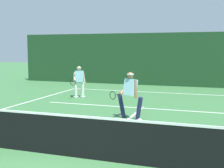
{
  "coord_description": "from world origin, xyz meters",
  "views": [
    {
      "loc": [
        2.85,
        -6.13,
        2.51
      ],
      "look_at": [
        -1.27,
        5.99,
        1.0
      ],
      "focal_mm": 48.6,
      "sensor_mm": 36.0,
      "label": 1
    }
  ],
  "objects": [
    {
      "name": "player_far",
      "position": [
        -3.68,
        7.86,
        0.88
      ],
      "size": [
        0.69,
        0.91,
        1.61
      ],
      "rotation": [
        0.0,
        0.0,
        3.56
      ],
      "color": "silver",
      "rests_on": "ground_plane"
    },
    {
      "name": "ground_plane",
      "position": [
        0.0,
        0.0,
        0.0
      ],
      "size": [
        80.0,
        80.0,
        0.0
      ],
      "primitive_type": "plane",
      "color": "#3A6F3E"
    },
    {
      "name": "tennis_ball_extra",
      "position": [
        -3.9,
        8.62,
        0.03
      ],
      "size": [
        0.07,
        0.07,
        0.07
      ],
      "primitive_type": "sphere",
      "color": "#D1E033",
      "rests_on": "ground_plane"
    },
    {
      "name": "court_line_service",
      "position": [
        0.0,
        6.2,
        0.0
      ],
      "size": [
        8.85,
        0.1,
        0.01
      ],
      "primitive_type": "cube",
      "color": "white",
      "rests_on": "ground_plane"
    },
    {
      "name": "court_line_baseline_far",
      "position": [
        0.0,
        10.92,
        0.0
      ],
      "size": [
        10.86,
        0.1,
        0.01
      ],
      "primitive_type": "cube",
      "color": "white",
      "rests_on": "ground_plane"
    },
    {
      "name": "court_line_centre",
      "position": [
        0.0,
        3.2,
        0.0
      ],
      "size": [
        0.1,
        6.4,
        0.01
      ],
      "primitive_type": "cube",
      "color": "white",
      "rests_on": "ground_plane"
    },
    {
      "name": "back_fence_windscreen",
      "position": [
        0.0,
        14.2,
        1.77
      ],
      "size": [
        21.95,
        0.12,
        3.54
      ],
      "primitive_type": "cube",
      "color": "#1C4022",
      "rests_on": "ground_plane"
    },
    {
      "name": "tennis_net",
      "position": [
        0.0,
        0.0,
        0.51
      ],
      "size": [
        11.9,
        0.09,
        1.08
      ],
      "color": "#1E4723",
      "rests_on": "ground_plane"
    },
    {
      "name": "player_near",
      "position": [
        0.04,
        4.11,
        0.93
      ],
      "size": [
        1.19,
        0.86,
        1.69
      ],
      "rotation": [
        0.0,
        0.0,
        2.7
      ],
      "color": "#1E234C",
      "rests_on": "ground_plane"
    },
    {
      "name": "tennis_ball",
      "position": [
        1.64,
        3.46,
        0.03
      ],
      "size": [
        0.07,
        0.07,
        0.07
      ],
      "primitive_type": "sphere",
      "color": "#D1E033",
      "rests_on": "ground_plane"
    }
  ]
}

